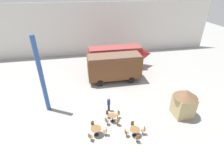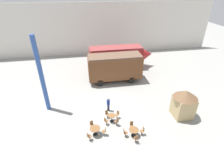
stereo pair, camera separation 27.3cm
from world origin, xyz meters
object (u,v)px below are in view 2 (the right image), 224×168
(cafe_table_near, at_px, (95,129))
(cafe_table_far, at_px, (112,117))
(visitor_person, at_px, (108,104))
(ticket_kiosk, at_px, (184,102))
(streamlined_locomotive, at_px, (121,55))
(cafe_chair_0, at_px, (89,136))
(passenger_coach_wooden, at_px, (115,66))
(cafe_table_mid, at_px, (134,131))

(cafe_table_near, height_order, cafe_table_far, cafe_table_near)
(visitor_person, distance_m, ticket_kiosk, 7.56)
(streamlined_locomotive, relative_size, cafe_chair_0, 11.20)
(streamlined_locomotive, bearing_deg, visitor_person, -109.00)
(cafe_chair_0, bearing_deg, passenger_coach_wooden, 21.68)
(streamlined_locomotive, distance_m, cafe_table_far, 12.49)
(cafe_table_mid, distance_m, cafe_chair_0, 3.92)
(cafe_table_mid, xyz_separation_m, visitor_person, (-1.66, 3.85, 0.32))
(ticket_kiosk, bearing_deg, streamlined_locomotive, 106.85)
(cafe_table_mid, xyz_separation_m, cafe_chair_0, (-3.92, 0.11, -0.05))
(streamlined_locomotive, distance_m, passenger_coach_wooden, 4.20)
(streamlined_locomotive, bearing_deg, cafe_table_mid, -97.50)
(cafe_table_far, bearing_deg, ticket_kiosk, -2.87)
(ticket_kiosk, bearing_deg, visitor_person, 164.10)
(ticket_kiosk, bearing_deg, cafe_table_near, -173.08)
(cafe_table_mid, distance_m, ticket_kiosk, 5.95)
(visitor_person, bearing_deg, cafe_table_near, -118.11)
(cafe_table_far, relative_size, cafe_chair_0, 0.86)
(passenger_coach_wooden, distance_m, ticket_kiosk, 9.98)
(cafe_table_near, bearing_deg, passenger_coach_wooden, 69.49)
(cafe_table_mid, distance_m, visitor_person, 4.20)
(cafe_table_near, xyz_separation_m, visitor_person, (1.68, 3.14, 0.26))
(passenger_coach_wooden, distance_m, cafe_table_far, 8.39)
(passenger_coach_wooden, distance_m, cafe_table_mid, 10.31)
(cafe_table_far, bearing_deg, cafe_table_mid, -53.44)
(cafe_table_far, xyz_separation_m, ticket_kiosk, (7.16, -0.36, 1.12))
(cafe_table_mid, bearing_deg, passenger_coach_wooden, 88.84)
(streamlined_locomotive, relative_size, cafe_table_mid, 11.31)
(cafe_chair_0, height_order, visitor_person, visitor_person)
(passenger_coach_wooden, bearing_deg, streamlined_locomotive, 66.95)
(cafe_table_near, bearing_deg, cafe_chair_0, -133.94)
(cafe_table_near, relative_size, cafe_table_far, 1.24)
(passenger_coach_wooden, relative_size, visitor_person, 4.33)
(cafe_table_near, xyz_separation_m, ticket_kiosk, (8.91, 1.08, 1.05))
(passenger_coach_wooden, distance_m, visitor_person, 6.73)
(visitor_person, bearing_deg, ticket_kiosk, -15.90)
(cafe_table_near, bearing_deg, cafe_table_far, 39.46)
(streamlined_locomotive, xyz_separation_m, ticket_kiosk, (3.72, -12.27, -0.38))
(cafe_table_mid, relative_size, visitor_person, 0.53)
(cafe_table_near, relative_size, cafe_chair_0, 1.06)
(passenger_coach_wooden, height_order, cafe_table_near, passenger_coach_wooden)
(passenger_coach_wooden, height_order, cafe_table_far, passenger_coach_wooden)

